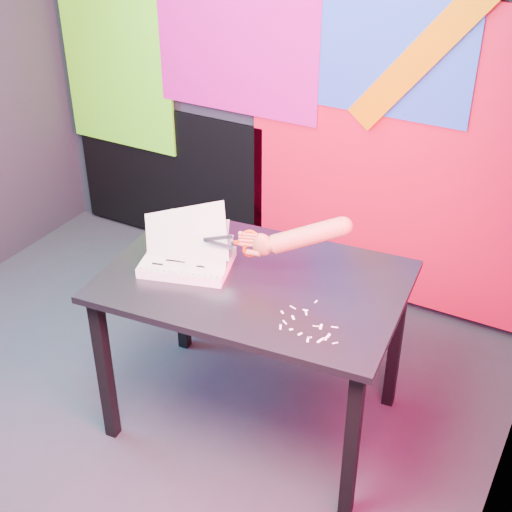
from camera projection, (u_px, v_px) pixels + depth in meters
The scene contains 7 objects.
room at pixel (86, 143), 2.45m from camera, with size 3.01×3.01×2.71m.
backdrop at pixel (289, 120), 3.72m from camera, with size 2.88×0.05×2.08m.
work_table at pixel (254, 297), 2.86m from camera, with size 1.25×0.90×0.75m.
printout_stack at pixel (187, 261), 2.88m from camera, with size 0.43×0.34×0.27m.
scissors at pixel (246, 243), 2.76m from camera, with size 0.21×0.08×0.12m.
hand_forearm at pixel (300, 237), 2.71m from camera, with size 0.41×0.18×0.19m.
paper_clippings at pixel (309, 327), 2.55m from camera, with size 0.26×0.25×0.00m.
Camera 1 is at (1.61, -1.72, 2.30)m, focal length 50.00 mm.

